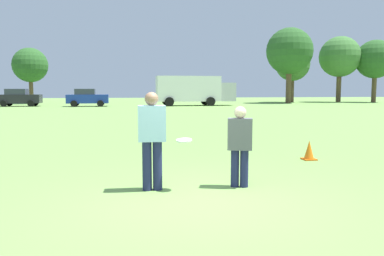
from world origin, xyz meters
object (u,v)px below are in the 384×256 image
at_px(frisbee, 184,140).
at_px(traffic_cone, 309,151).
at_px(player_defender, 240,142).
at_px(box_truck, 194,89).
at_px(parked_car_center, 87,97).
at_px(parked_car_mid_left, 19,97).
at_px(player_thrower, 152,135).

distance_m(frisbee, traffic_cone, 4.23).
bearing_deg(player_defender, traffic_cone, 42.35).
relative_size(frisbee, box_truck, 0.03).
bearing_deg(frisbee, parked_car_center, 98.90).
bearing_deg(parked_car_mid_left, parked_car_center, -10.56).
height_order(frisbee, traffic_cone, frisbee).
relative_size(player_defender, traffic_cone, 3.03).
bearing_deg(parked_car_mid_left, player_thrower, -71.42).
distance_m(traffic_cone, box_truck, 31.84).
relative_size(parked_car_mid_left, box_truck, 0.50).
relative_size(player_thrower, box_truck, 0.20).
bearing_deg(frisbee, player_thrower, 169.93).
height_order(player_thrower, parked_car_center, parked_car_center).
bearing_deg(parked_car_center, box_truck, 0.38).
bearing_deg(frisbee, traffic_cone, 33.55).
distance_m(player_defender, parked_car_center, 34.47).
distance_m(player_defender, box_truck, 34.33).
bearing_deg(player_thrower, parked_car_mid_left, 108.58).
relative_size(frisbee, parked_car_center, 0.06).
height_order(traffic_cone, parked_car_center, parked_car_center).
distance_m(parked_car_mid_left, box_truck, 18.35).
distance_m(frisbee, box_truck, 34.55).
distance_m(player_thrower, parked_car_center, 34.19).
bearing_deg(parked_car_mid_left, frisbee, -70.68).
distance_m(player_thrower, traffic_cone, 4.66).
bearing_deg(traffic_cone, parked_car_center, 105.55).
height_order(traffic_cone, parked_car_mid_left, parked_car_mid_left).
bearing_deg(box_truck, player_thrower, -100.79).
height_order(traffic_cone, box_truck, box_truck).
xyz_separation_m(player_thrower, traffic_cone, (4.03, 2.22, -0.73)).
bearing_deg(player_defender, player_thrower, 178.66).
height_order(player_defender, parked_car_center, parked_car_center).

